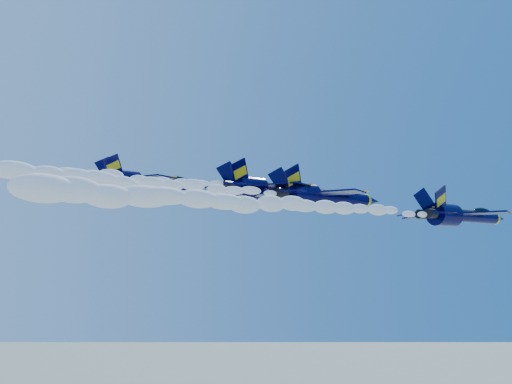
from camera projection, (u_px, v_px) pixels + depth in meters
jet_lead at (461, 215)px, 75.46m from camera, size 18.85×15.46×7.01m
smoke_trail_jet_lead at (273, 205)px, 56.01m from camera, size 48.19×2.25×2.03m
jet_second at (324, 196)px, 74.19m from camera, size 19.14×15.70×7.11m
smoke_trail_jet_second at (81, 178)px, 54.68m from camera, size 48.19×2.29×2.06m
jet_third at (272, 189)px, 76.38m from camera, size 19.08×15.65×7.09m
smoke_trail_jet_third at (22, 170)px, 56.88m from camera, size 48.19×2.28×2.05m
jet_fourth at (148, 182)px, 73.37m from camera, size 16.14×13.24×6.00m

